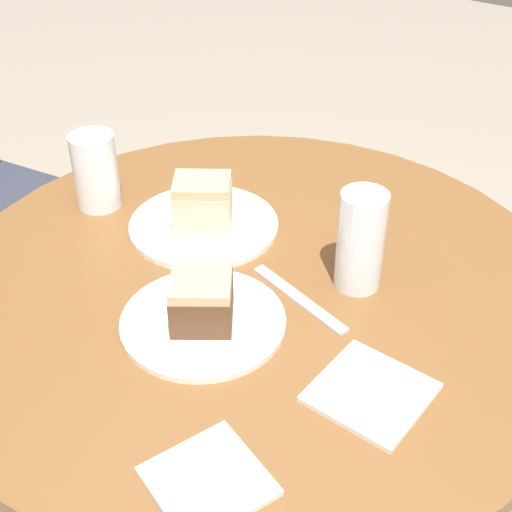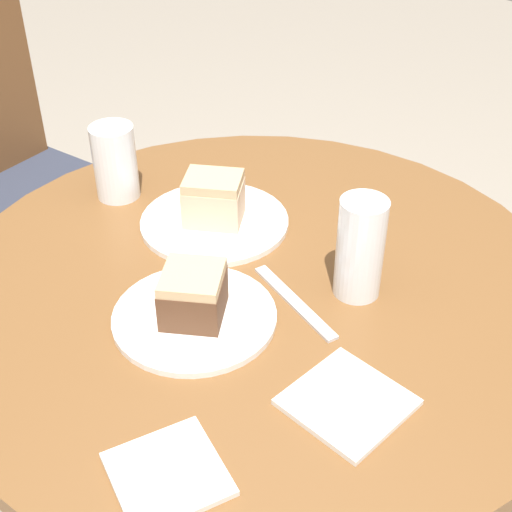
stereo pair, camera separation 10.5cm
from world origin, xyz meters
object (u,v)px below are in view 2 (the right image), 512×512
Objects in this scene: glass_lemonade at (360,252)px; glass_water at (115,165)px; plate_far at (215,222)px; cake_slice_near at (195,295)px; chair at (14,176)px; plate_near at (197,318)px; cake_slice_far at (214,199)px.

glass_water is (-0.06, 0.47, -0.01)m from glass_lemonade.
cake_slice_near is (-0.19, -0.15, 0.04)m from plate_far.
plate_far is (-0.04, -0.73, 0.20)m from chair.
cake_slice_near reaches higher than plate_far.
plate_far is (0.19, 0.15, 0.00)m from plate_near.
chair reaches higher than cake_slice_far.
glass_water is at bearing 102.95° from plate_far.
plate_far is at bearing -99.94° from chair.
cake_slice_near is 0.89× the size of glass_water.
cake_slice_near is 0.25m from cake_slice_far.
glass_lemonade is at bearing -98.47° from chair.
chair is 0.77m from cake_slice_far.
chair is at bearing 81.11° from glass_water.
chair is 0.93m from plate_near.
plate_near is at bearing -141.47° from plate_far.
chair reaches higher than cake_slice_near.
chair is at bearing 86.93° from plate_far.
cake_slice_far is at bearing -99.94° from chair.
plate_near is at bearing -113.00° from glass_water.
plate_near is at bearing -141.47° from cake_slice_far.
plate_near is 0.25m from cake_slice_far.
plate_near is 0.25m from plate_far.
glass_lemonade is (-0.03, -1.01, 0.27)m from chair.
cake_slice_near is at bearing -141.47° from plate_far.
plate_near is 1.92× the size of cake_slice_far.
glass_water reaches higher than cake_slice_near.
glass_water is at bearing -105.76° from chair.
plate_far is at bearing 38.53° from cake_slice_near.
cake_slice_far is at bearing -77.05° from glass_water.
cake_slice_far is 0.20m from glass_water.
glass_water is at bearing 67.00° from plate_near.
cake_slice_far is (0.19, 0.15, 0.00)m from cake_slice_near.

